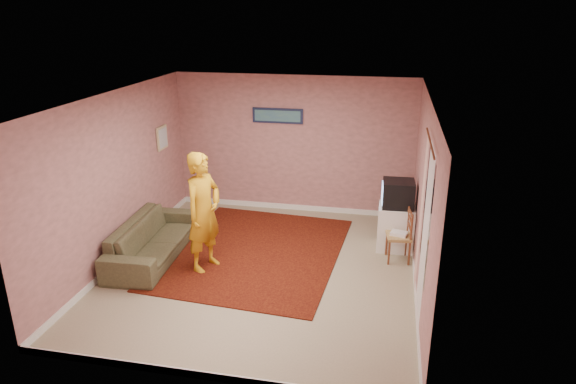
% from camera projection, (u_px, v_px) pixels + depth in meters
% --- Properties ---
extents(ground, '(5.00, 5.00, 0.00)m').
position_uv_depth(ground, '(263.00, 269.00, 7.77)').
color(ground, tan).
rests_on(ground, ground).
extents(wall_back, '(4.50, 0.02, 2.60)m').
position_uv_depth(wall_back, '(294.00, 145.00, 9.63)').
color(wall_back, tan).
rests_on(wall_back, ground).
extents(wall_front, '(4.50, 0.02, 2.60)m').
position_uv_depth(wall_front, '(199.00, 272.00, 5.02)').
color(wall_front, tan).
rests_on(wall_front, ground).
extents(wall_left, '(0.02, 5.00, 2.60)m').
position_uv_depth(wall_left, '(117.00, 179.00, 7.74)').
color(wall_left, tan).
rests_on(wall_left, ground).
extents(wall_right, '(0.02, 5.00, 2.60)m').
position_uv_depth(wall_right, '(423.00, 199.00, 6.91)').
color(wall_right, tan).
rests_on(wall_right, ground).
extents(ceiling, '(4.50, 5.00, 0.02)m').
position_uv_depth(ceiling, '(259.00, 97.00, 6.89)').
color(ceiling, silver).
rests_on(ceiling, wall_back).
extents(baseboard_back, '(4.50, 0.02, 0.10)m').
position_uv_depth(baseboard_back, '(293.00, 207.00, 10.05)').
color(baseboard_back, white).
rests_on(baseboard_back, ground).
extents(baseboard_front, '(4.50, 0.02, 0.10)m').
position_uv_depth(baseboard_front, '(206.00, 376.00, 5.46)').
color(baseboard_front, white).
rests_on(baseboard_front, ground).
extents(baseboard_left, '(0.02, 5.00, 0.10)m').
position_uv_depth(baseboard_left, '(126.00, 253.00, 8.17)').
color(baseboard_left, white).
rests_on(baseboard_left, ground).
extents(baseboard_right, '(0.02, 5.00, 0.10)m').
position_uv_depth(baseboard_right, '(414.00, 281.00, 7.34)').
color(baseboard_right, white).
rests_on(baseboard_right, ground).
extents(window, '(0.01, 1.10, 1.50)m').
position_uv_depth(window, '(427.00, 214.00, 6.03)').
color(window, black).
rests_on(window, wall_right).
extents(curtain_sheer, '(0.01, 0.75, 2.10)m').
position_uv_depth(curtain_sheer, '(425.00, 235.00, 5.96)').
color(curtain_sheer, white).
rests_on(curtain_sheer, wall_right).
extents(curtain_floral, '(0.01, 0.35, 2.10)m').
position_uv_depth(curtain_floral, '(421.00, 212.00, 6.61)').
color(curtain_floral, white).
rests_on(curtain_floral, wall_right).
extents(curtain_rod, '(0.02, 1.40, 0.02)m').
position_uv_depth(curtain_rod, '(430.00, 142.00, 5.74)').
color(curtain_rod, brown).
rests_on(curtain_rod, wall_right).
extents(picture_back, '(0.95, 0.04, 0.28)m').
position_uv_depth(picture_back, '(278.00, 116.00, 9.47)').
color(picture_back, '#151C3A').
rests_on(picture_back, wall_back).
extents(picture_left, '(0.04, 0.38, 0.42)m').
position_uv_depth(picture_left, '(162.00, 138.00, 9.13)').
color(picture_left, '#C8B989').
rests_on(picture_left, wall_left).
extents(area_rug, '(2.87, 3.48, 0.02)m').
position_uv_depth(area_rug, '(255.00, 252.00, 8.31)').
color(area_rug, black).
rests_on(area_rug, ground).
extents(tv_cabinet, '(0.58, 0.52, 0.73)m').
position_uv_depth(tv_cabinet, '(396.00, 227.00, 8.34)').
color(tv_cabinet, white).
rests_on(tv_cabinet, ground).
extents(crt_tv, '(0.52, 0.47, 0.43)m').
position_uv_depth(crt_tv, '(398.00, 194.00, 8.15)').
color(crt_tv, black).
rests_on(crt_tv, tv_cabinet).
extents(chair_a, '(0.46, 0.44, 0.50)m').
position_uv_depth(chair_a, '(399.00, 202.00, 8.85)').
color(chair_a, tan).
rests_on(chair_a, ground).
extents(dvd_player, '(0.37, 0.28, 0.06)m').
position_uv_depth(dvd_player, '(399.00, 206.00, 8.87)').
color(dvd_player, '#BBBCC1').
rests_on(dvd_player, chair_a).
extents(blue_throw, '(0.40, 0.05, 0.42)m').
position_uv_depth(blue_throw, '(400.00, 189.00, 8.97)').
color(blue_throw, '#8AAAE2').
rests_on(blue_throw, chair_a).
extents(chair_b, '(0.41, 0.42, 0.46)m').
position_uv_depth(chair_b, '(399.00, 230.00, 7.89)').
color(chair_b, tan).
rests_on(chair_b, ground).
extents(game_console, '(0.28, 0.23, 0.05)m').
position_uv_depth(game_console, '(399.00, 233.00, 7.91)').
color(game_console, white).
rests_on(game_console, chair_b).
extents(sofa, '(0.91, 2.12, 0.61)m').
position_uv_depth(sofa, '(152.00, 239.00, 8.06)').
color(sofa, brown).
rests_on(sofa, ground).
extents(person, '(0.64, 0.77, 1.81)m').
position_uv_depth(person, '(204.00, 212.00, 7.53)').
color(person, '#C68A12').
rests_on(person, ground).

